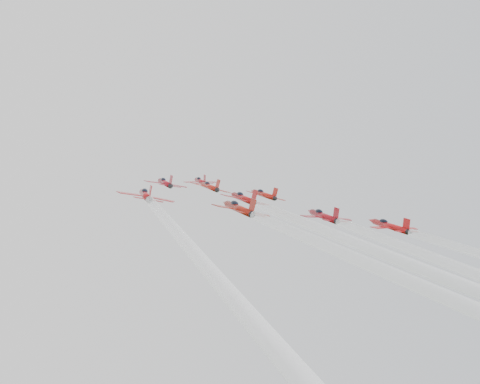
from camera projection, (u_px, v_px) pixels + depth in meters
name	position (u px, v px, depth m)	size (l,w,h in m)	color
jet_lead	(200.00, 181.00, 160.27)	(8.61, 11.36, 6.11)	#A00F19
jet_row2_left	(165.00, 183.00, 138.56)	(9.23, 12.17, 6.55)	maroon
jet_row2_center	(209.00, 186.00, 148.01)	(9.70, 12.80, 6.89)	#AC1A10
jet_row2_right	(264.00, 194.00, 151.19)	(9.87, 13.01, 7.00)	#A91710
jet_center	(380.00, 253.00, 85.57)	(10.50, 103.25, 50.20)	#9D0F0F
jet_rear_farleft	(244.00, 259.00, 65.25)	(9.58, 94.19, 45.80)	#A00F13
jet_rear_left	(417.00, 289.00, 64.59)	(10.52, 103.40, 50.27)	maroon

